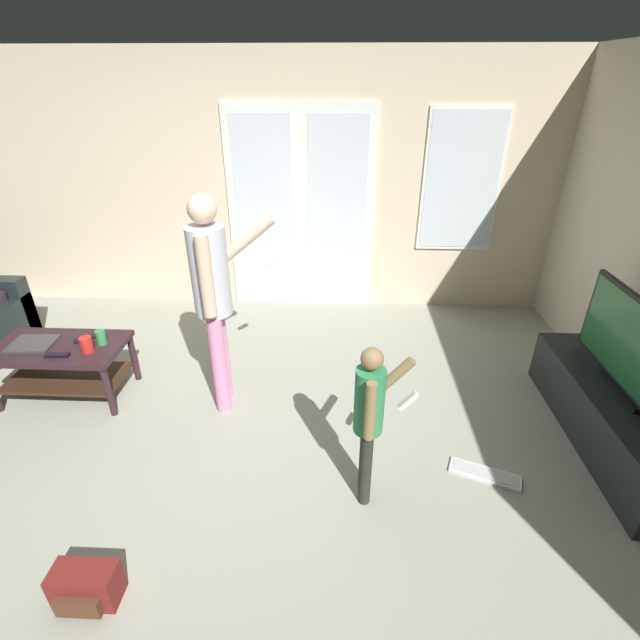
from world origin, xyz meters
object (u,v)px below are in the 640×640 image
coffee_table (62,359)px  laptop_closed (33,344)px  flat_screen_tv (637,352)px  cup_by_laptop (87,344)px  person_adult (214,289)px  cup_near_edge (101,337)px  tv_stand (612,418)px  tv_remote_black (86,338)px  person_child (370,413)px  dvd_remote_slim (57,355)px  loose_keyboard (485,474)px  backpack (86,586)px

coffee_table → laptop_closed: size_ratio=3.04×
flat_screen_tv → cup_by_laptop: (-3.73, 0.27, -0.21)m
coffee_table → person_adult: bearing=-1.8°
coffee_table → cup_near_edge: cup_near_edge is taller
tv_stand → cup_near_edge: cup_near_edge is taller
person_adult → cup_by_laptop: (-0.99, -0.03, -0.45)m
coffee_table → cup_by_laptop: (0.27, -0.07, 0.18)m
flat_screen_tv → cup_by_laptop: flat_screen_tv is taller
cup_by_laptop → tv_remote_black: 0.20m
flat_screen_tv → tv_remote_black: (-3.84, 0.44, -0.26)m
person_adult → flat_screen_tv: bearing=-6.3°
cup_near_edge → cup_by_laptop: (-0.06, -0.11, 0.00)m
cup_near_edge → cup_by_laptop: size_ratio=0.95×
coffee_table → tv_remote_black: (0.17, 0.09, 0.14)m
tv_stand → person_adult: (-2.74, 0.31, 0.77)m
tv_remote_black → cup_near_edge: bearing=-58.8°
person_adult → cup_near_edge: size_ratio=14.35×
cup_by_laptop → tv_remote_black: (-0.10, 0.17, -0.05)m
person_child → tv_remote_black: (-2.14, 0.98, -0.16)m
laptop_closed → dvd_remote_slim: (0.28, -0.15, 0.00)m
loose_keyboard → backpack: bearing=-157.6°
coffee_table → flat_screen_tv: (4.01, -0.34, 0.40)m
flat_screen_tv → loose_keyboard: 1.22m
flat_screen_tv → tv_remote_black: flat_screen_tv is taller
person_adult → dvd_remote_slim: 1.29m
person_adult → person_child: 1.39m
tv_remote_black → dvd_remote_slim: (-0.09, -0.24, 0.00)m
backpack → cup_by_laptop: bearing=113.7°
tv_remote_black → cup_by_laptop: bearing=-98.0°
dvd_remote_slim → person_adult: bearing=0.5°
tv_stand → backpack: tv_stand is taller
cup_by_laptop → dvd_remote_slim: bearing=-158.2°
backpack → tv_remote_black: (-0.77, 1.69, 0.37)m
person_child → cup_near_edge: (-1.98, 0.92, -0.11)m
coffee_table → loose_keyboard: (3.09, -0.71, -0.32)m
cup_by_laptop → backpack: bearing=-66.3°
backpack → cup_near_edge: bearing=110.5°
loose_keyboard → dvd_remote_slim: (-3.01, 0.56, 0.46)m
loose_keyboard → dvd_remote_slim: 3.09m
tv_stand → backpack: bearing=-157.9°
cup_near_edge → tv_stand: bearing=-6.0°
person_child → person_adult: bearing=141.1°
flat_screen_tv → person_child: person_child is taller
person_child → dvd_remote_slim: size_ratio=6.14×
dvd_remote_slim → backpack: bearing=-64.0°
cup_near_edge → tv_remote_black: 0.17m
loose_keyboard → cup_by_laptop: cup_by_laptop is taller
coffee_table → cup_by_laptop: size_ratio=8.08×
dvd_remote_slim → flat_screen_tv: bearing=-7.6°
person_child → cup_by_laptop: bearing=158.3°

